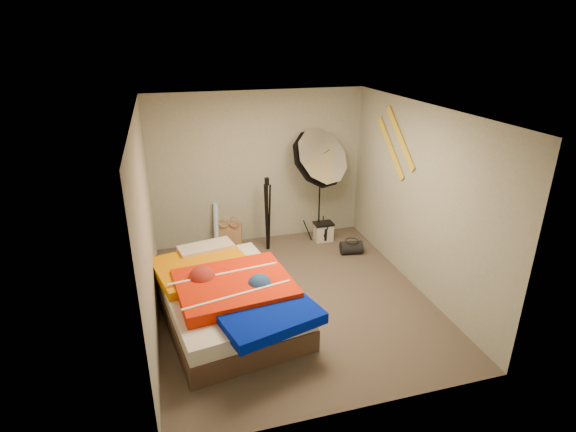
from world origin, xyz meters
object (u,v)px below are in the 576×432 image
object	(u,v)px
duffel_bag	(351,248)
bed	(228,297)
camera_tripod	(267,209)
wrapping_roll	(216,225)
camera_case	(323,232)
tote_bag	(230,233)
photo_umbrella	(318,159)

from	to	relation	value
duffel_bag	bed	distance (m)	2.51
camera_tripod	bed	bearing A→B (deg)	-117.68
wrapping_roll	camera_case	xyz separation A→B (m)	(1.78, -0.29, -0.22)
tote_bag	bed	bearing A→B (deg)	-83.38
wrapping_roll	bed	xyz separation A→B (m)	(-0.13, -2.11, -0.06)
camera_tripod	photo_umbrella	bearing A→B (deg)	-2.86
camera_case	bed	size ratio (longest dim) A/B	0.12
duffel_bag	camera_case	bearing A→B (deg)	122.55
tote_bag	photo_umbrella	xyz separation A→B (m)	(1.38, -0.40, 1.28)
tote_bag	camera_case	size ratio (longest dim) A/B	1.27
camera_case	duffel_bag	bearing A→B (deg)	-66.21
wrapping_roll	camera_case	distance (m)	1.82
tote_bag	duffel_bag	size ratio (longest dim) A/B	1.09
tote_bag	bed	world-z (taller)	bed
duffel_bag	camera_tripod	size ratio (longest dim) A/B	0.28
tote_bag	wrapping_roll	world-z (taller)	wrapping_roll
duffel_bag	photo_umbrella	world-z (taller)	photo_umbrella
camera_tripod	wrapping_roll	bearing A→B (deg)	155.36
photo_umbrella	camera_tripod	xyz separation A→B (m)	(-0.82, 0.04, -0.77)
bed	wrapping_roll	bearing A→B (deg)	86.48
camera_case	camera_tripod	size ratio (longest dim) A/B	0.24
tote_bag	camera_tripod	world-z (taller)	camera_tripod
camera_case	camera_tripod	bearing A→B (deg)	-176.43
wrapping_roll	camera_tripod	world-z (taller)	camera_tripod
camera_case	camera_tripod	world-z (taller)	camera_tripod
camera_case	duffel_bag	distance (m)	0.65
tote_bag	camera_case	distance (m)	1.58
wrapping_roll	camera_tripod	xyz separation A→B (m)	(0.79, -0.36, 0.34)
camera_case	camera_tripod	xyz separation A→B (m)	(-0.99, -0.07, 0.55)
camera_case	duffel_bag	world-z (taller)	camera_case
tote_bag	wrapping_roll	size ratio (longest dim) A/B	0.52
bed	camera_tripod	bearing A→B (deg)	62.32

